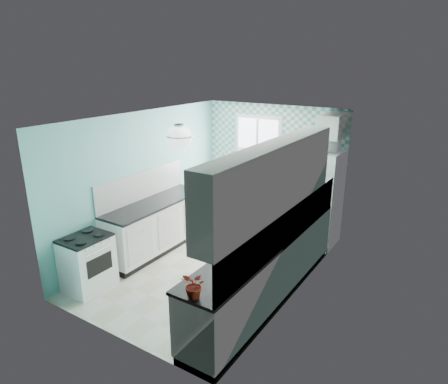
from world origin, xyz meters
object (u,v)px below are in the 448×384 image
Objects in this scene: stove at (88,262)px; microwave at (322,141)px; sink at (299,215)px; fridge at (317,197)px; ceiling_light at (179,137)px; fruit_bowl at (229,268)px; potted_plant at (194,285)px.

stove is 1.35× the size of microwave.
fridge is at bearing 92.82° from sink.
ceiling_light is 1.37× the size of fruit_bowl.
stove is at bearing -145.95° from ceiling_light.
fridge is 3.26× the size of sink.
ceiling_light is 1.17× the size of potted_plant.
stove is 2.77× the size of potted_plant.
fridge is at bearing 67.02° from ceiling_light.
sink is at bearing 91.92° from microwave.
ceiling_light reaches higher than fridge.
microwave is (0.00, 0.00, 1.07)m from fridge.
ceiling_light is 1.91m from fruit_bowl.
sink reaches higher than fruit_bowl.
microwave reaches higher than potted_plant.
fruit_bowl is (2.40, 0.18, 0.54)m from stove.
stove is at bearing 53.10° from microwave.
fridge is 3.25m from fruit_bowl.
microwave is (-0.09, 3.24, 0.99)m from fruit_bowl.
ceiling_light is at bearing 64.08° from microwave.
potted_plant is at bearing -47.71° from ceiling_light.
sink is 2.84m from potted_plant.
stove is (-2.31, -3.43, -0.46)m from fridge.
ceiling_light is 2.17m from potted_plant.
ceiling_light is at bearing -130.53° from sink.
fridge is 2.16× the size of stove.
sink is 0.90× the size of microwave.
stove is 3.38m from sink.
fridge is 5.99× the size of potted_plant.
potted_plant reaches higher than fruit_bowl.
fridge reaches higher than stove.
sink is at bearing 89.90° from fruit_bowl.
fridge reaches higher than sink.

